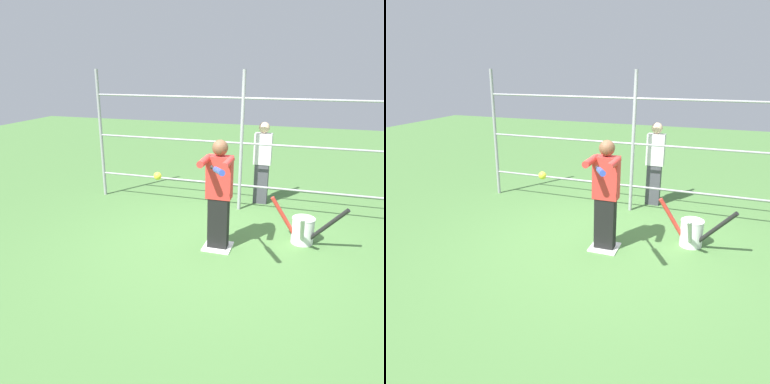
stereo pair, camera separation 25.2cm
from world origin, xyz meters
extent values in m
plane|color=#4C7A3D|center=(0.00, 0.00, 0.00)|extent=(24.00, 24.00, 0.00)
cube|color=white|center=(0.00, 0.00, 0.01)|extent=(0.40, 0.40, 0.02)
cylinder|color=#939399|center=(0.00, -1.60, 1.22)|extent=(0.06, 0.06, 2.45)
cylinder|color=#939399|center=(2.76, -1.60, 1.22)|extent=(0.06, 0.06, 2.45)
cylinder|color=#939399|center=(0.00, -1.60, 0.46)|extent=(5.52, 0.04, 0.04)
cylinder|color=#939399|center=(0.00, -1.60, 1.22)|extent=(5.52, 0.04, 0.04)
cylinder|color=#939399|center=(0.00, -1.60, 1.99)|extent=(5.52, 0.04, 0.04)
cube|color=black|center=(0.00, 0.00, 0.38)|extent=(0.28, 0.18, 0.76)
cube|color=red|center=(0.00, 0.00, 1.06)|extent=(0.35, 0.20, 0.59)
sphere|color=brown|center=(0.00, 0.00, 1.47)|extent=(0.21, 0.21, 0.21)
cylinder|color=red|center=(-0.16, 0.21, 1.32)|extent=(0.09, 0.42, 0.09)
cylinder|color=red|center=(0.16, 0.21, 1.32)|extent=(0.09, 0.42, 0.09)
sphere|color=black|center=(0.00, 0.42, 1.30)|extent=(0.05, 0.05, 0.05)
cylinder|color=black|center=(-0.06, 0.57, 1.34)|extent=(0.15, 0.32, 0.09)
cylinder|color=#334CB2|center=(-0.21, 0.96, 1.41)|extent=(0.25, 0.49, 0.16)
sphere|color=yellow|center=(0.60, 0.73, 1.23)|extent=(0.10, 0.10, 0.10)
cylinder|color=white|center=(-1.16, -0.52, 0.20)|extent=(0.32, 0.32, 0.39)
torus|color=white|center=(-1.16, -0.52, 0.39)|extent=(0.33, 0.33, 0.01)
cylinder|color=#B2B2B7|center=(-1.15, -0.21, 0.32)|extent=(0.07, 0.54, 0.60)
cylinder|color=black|center=(-1.46, -0.33, 0.37)|extent=(0.56, 0.37, 0.71)
cylinder|color=red|center=(-0.89, -0.45, 0.37)|extent=(0.46, 0.17, 0.69)
cube|color=#3F3F47|center=(-0.32, -2.07, 0.38)|extent=(0.26, 0.16, 0.77)
cube|color=silver|center=(-0.32, -2.07, 1.05)|extent=(0.32, 0.18, 0.57)
sphere|color=beige|center=(-0.32, -2.07, 1.44)|extent=(0.20, 0.20, 0.20)
camera|label=1|loc=(-1.12, 4.78, 2.50)|focal=35.00mm
camera|label=2|loc=(-1.36, 4.70, 2.50)|focal=35.00mm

